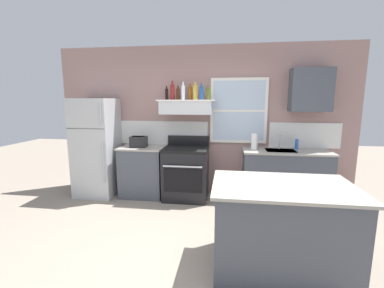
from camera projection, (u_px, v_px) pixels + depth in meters
The scene contains 21 objects.
ground_plane at pixel (181, 262), 2.81m from camera, with size 16.00×16.00×0.00m, color gray.
back_wall at pixel (204, 121), 4.74m from camera, with size 5.40×0.11×2.70m.
refrigerator at pixel (97, 147), 4.71m from camera, with size 0.70×0.72×1.77m.
counter_left_of_stove at pixel (143, 171), 4.73m from camera, with size 0.79×0.63×0.91m.
toaster at pixel (139, 142), 4.60m from camera, with size 0.30×0.20×0.19m.
stove_range at pixel (186, 173), 4.58m from camera, with size 0.76×0.69×1.09m.
range_hood_shelf at pixel (187, 107), 4.48m from camera, with size 0.96×0.52×0.24m.
bottle_balsamic_dark at pixel (167, 94), 4.52m from camera, with size 0.06×0.06×0.24m.
bottle_red_label_wine at pixel (172, 92), 4.47m from camera, with size 0.07×0.07×0.32m.
bottle_brown_stout at pixel (178, 94), 4.47m from camera, with size 0.06×0.06×0.24m.
bottle_clear_tall at pixel (183, 92), 4.42m from camera, with size 0.06×0.06×0.30m.
bottle_amber_wine at pixel (190, 93), 4.46m from camera, with size 0.07×0.07×0.27m.
bottle_champagne_gold_foil at pixel (195, 92), 4.41m from camera, with size 0.08×0.08×0.30m.
bottle_blue_liqueur at pixel (201, 93), 4.35m from camera, with size 0.07×0.07×0.28m.
bottle_olive_oil_square at pixel (208, 94), 4.42m from camera, with size 0.06×0.06×0.25m.
counter_right_with_sink at pixel (285, 176), 4.38m from camera, with size 1.43×0.63×0.91m.
sink_faucet at pixel (280, 139), 4.39m from camera, with size 0.03×0.17×0.28m.
paper_towel_roll at pixel (254, 142), 4.36m from camera, with size 0.11×0.11×0.27m, color white.
dish_soap_bottle at pixel (297, 144), 4.37m from camera, with size 0.06×0.06×0.18m, color blue.
kitchen_island at pixel (281, 227), 2.63m from camera, with size 1.40×0.90×0.91m.
upper_cabinet_right at pixel (311, 90), 4.23m from camera, with size 0.64×0.32×0.70m.
Camera 1 is at (0.47, -2.51, 1.74)m, focal length 24.13 mm.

